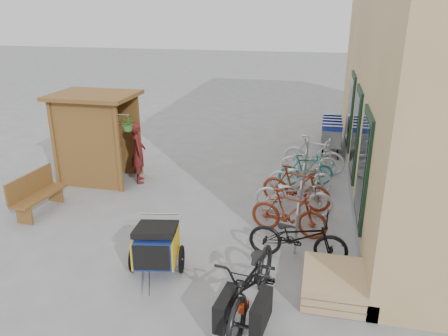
% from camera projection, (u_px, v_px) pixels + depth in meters
% --- Properties ---
extents(ground, '(80.00, 80.00, 0.00)m').
position_uv_depth(ground, '(185.00, 235.00, 9.19)').
color(ground, gray).
extents(kiosk, '(2.49, 1.65, 2.40)m').
position_uv_depth(kiosk, '(93.00, 125.00, 11.58)').
color(kiosk, brown).
rests_on(kiosk, ground).
extents(bike_rack, '(0.05, 5.35, 0.86)m').
position_uv_depth(bike_rack, '(303.00, 179.00, 10.74)').
color(bike_rack, '#A5A8AD').
rests_on(bike_rack, ground).
extents(pallet_stack, '(1.00, 1.20, 0.40)m').
position_uv_depth(pallet_stack, '(333.00, 284.00, 7.23)').
color(pallet_stack, tan).
rests_on(pallet_stack, ground).
extents(bench, '(0.57, 1.53, 0.95)m').
position_uv_depth(bench, '(36.00, 193.00, 10.05)').
color(bench, brown).
rests_on(bench, ground).
extents(shopping_carts, '(0.63, 2.49, 1.12)m').
position_uv_depth(shopping_carts, '(331.00, 130.00, 14.52)').
color(shopping_carts, silver).
rests_on(shopping_carts, ground).
extents(child_trailer, '(1.03, 1.64, 0.95)m').
position_uv_depth(child_trailer, '(156.00, 245.00, 7.79)').
color(child_trailer, navy).
rests_on(child_trailer, ground).
extents(cargo_bike, '(1.07, 2.36, 1.19)m').
position_uv_depth(cargo_bike, '(253.00, 283.00, 6.61)').
color(cargo_bike, black).
rests_on(cargo_bike, ground).
extents(person_kiosk, '(0.62, 0.72, 1.68)m').
position_uv_depth(person_kiosk, '(138.00, 152.00, 11.71)').
color(person_kiosk, maroon).
rests_on(person_kiosk, ground).
extents(bike_0, '(1.90, 0.80, 0.98)m').
position_uv_depth(bike_0, '(298.00, 237.00, 8.13)').
color(bike_0, black).
rests_on(bike_0, ground).
extents(bike_1, '(1.72, 0.83, 0.99)m').
position_uv_depth(bike_1, '(289.00, 213.00, 9.07)').
color(bike_1, maroon).
rests_on(bike_1, ground).
extents(bike_2, '(1.82, 0.70, 0.95)m').
position_uv_depth(bike_2, '(294.00, 195.00, 9.97)').
color(bike_2, silver).
rests_on(bike_2, ground).
extents(bike_3, '(1.78, 0.96, 1.03)m').
position_uv_depth(bike_3, '(296.00, 187.00, 10.30)').
color(bike_3, maroon).
rests_on(bike_3, ground).
extents(bike_4, '(1.67, 0.66, 0.86)m').
position_uv_depth(bike_4, '(301.00, 176.00, 11.17)').
color(bike_4, silver).
rests_on(bike_4, ground).
extents(bike_5, '(1.55, 0.85, 0.89)m').
position_uv_depth(bike_5, '(306.00, 170.00, 11.56)').
color(bike_5, teal).
rests_on(bike_5, ground).
extents(bike_6, '(1.65, 0.72, 0.84)m').
position_uv_depth(bike_6, '(309.00, 161.00, 12.34)').
color(bike_6, silver).
rests_on(bike_6, ground).
extents(bike_7, '(1.86, 0.93, 1.08)m').
position_uv_depth(bike_7, '(314.00, 154.00, 12.48)').
color(bike_7, silver).
rests_on(bike_7, ground).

